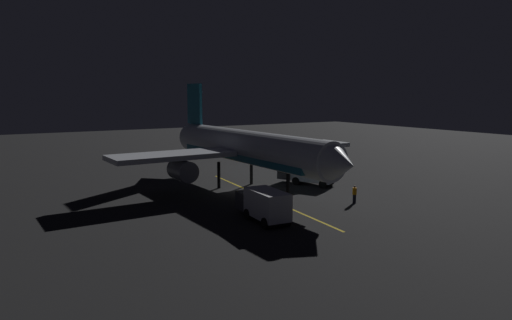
{
  "coord_description": "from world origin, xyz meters",
  "views": [
    {
      "loc": [
        24.74,
        43.09,
        10.38
      ],
      "look_at": [
        0.0,
        2.0,
        3.5
      ],
      "focal_mm": 32.72,
      "sensor_mm": 36.0,
      "label": 1
    }
  ],
  "objects_px": {
    "airliner": "(244,148)",
    "ground_crew_worker": "(355,194)",
    "traffic_cone_near_right": "(251,195)",
    "traffic_cone_under_wing": "(251,216)",
    "catering_truck": "(308,174)",
    "baggage_truck": "(264,205)",
    "traffic_cone_near_left": "(287,193)"
  },
  "relations": [
    {
      "from": "baggage_truck",
      "to": "traffic_cone_near_right",
      "type": "height_order",
      "value": "baggage_truck"
    },
    {
      "from": "ground_crew_worker",
      "to": "traffic_cone_near_left",
      "type": "bearing_deg",
      "value": -61.76
    },
    {
      "from": "catering_truck",
      "to": "traffic_cone_near_left",
      "type": "relative_size",
      "value": 12.4
    },
    {
      "from": "baggage_truck",
      "to": "traffic_cone_under_wing",
      "type": "height_order",
      "value": "baggage_truck"
    },
    {
      "from": "ground_crew_worker",
      "to": "traffic_cone_under_wing",
      "type": "bearing_deg",
      "value": -1.96
    },
    {
      "from": "airliner",
      "to": "traffic_cone_under_wing",
      "type": "height_order",
      "value": "airliner"
    },
    {
      "from": "catering_truck",
      "to": "ground_crew_worker",
      "type": "bearing_deg",
      "value": 78.86
    },
    {
      "from": "airliner",
      "to": "traffic_cone_near_right",
      "type": "height_order",
      "value": "airliner"
    },
    {
      "from": "airliner",
      "to": "traffic_cone_near_right",
      "type": "xyz_separation_m",
      "value": [
        1.41,
        4.01,
        -4.24
      ]
    },
    {
      "from": "baggage_truck",
      "to": "traffic_cone_near_left",
      "type": "height_order",
      "value": "baggage_truck"
    },
    {
      "from": "traffic_cone_near_left",
      "to": "traffic_cone_near_right",
      "type": "height_order",
      "value": "same"
    },
    {
      "from": "baggage_truck",
      "to": "traffic_cone_near_right",
      "type": "distance_m",
      "value": 8.98
    },
    {
      "from": "catering_truck",
      "to": "traffic_cone_near_right",
      "type": "xyz_separation_m",
      "value": [
        8.95,
        2.29,
        -1.0
      ]
    },
    {
      "from": "airliner",
      "to": "catering_truck",
      "type": "height_order",
      "value": "airliner"
    },
    {
      "from": "airliner",
      "to": "traffic_cone_near_left",
      "type": "distance_m",
      "value": 6.94
    },
    {
      "from": "traffic_cone_under_wing",
      "to": "baggage_truck",
      "type": "bearing_deg",
      "value": 113.9
    },
    {
      "from": "baggage_truck",
      "to": "ground_crew_worker",
      "type": "bearing_deg",
      "value": -175.81
    },
    {
      "from": "airliner",
      "to": "ground_crew_worker",
      "type": "xyz_separation_m",
      "value": [
        -5.64,
        11.39,
        -3.61
      ]
    },
    {
      "from": "traffic_cone_near_right",
      "to": "catering_truck",
      "type": "bearing_deg",
      "value": -165.63
    },
    {
      "from": "traffic_cone_near_left",
      "to": "airliner",
      "type": "bearing_deg",
      "value": -66.15
    },
    {
      "from": "traffic_cone_near_right",
      "to": "traffic_cone_under_wing",
      "type": "height_order",
      "value": "same"
    },
    {
      "from": "catering_truck",
      "to": "ground_crew_worker",
      "type": "distance_m",
      "value": 9.86
    },
    {
      "from": "airliner",
      "to": "traffic_cone_near_left",
      "type": "bearing_deg",
      "value": 113.85
    },
    {
      "from": "airliner",
      "to": "traffic_cone_under_wing",
      "type": "distance_m",
      "value": 13.03
    },
    {
      "from": "airliner",
      "to": "traffic_cone_near_right",
      "type": "distance_m",
      "value": 6.01
    },
    {
      "from": "baggage_truck",
      "to": "catering_truck",
      "type": "height_order",
      "value": "baggage_truck"
    },
    {
      "from": "traffic_cone_near_right",
      "to": "traffic_cone_near_left",
      "type": "bearing_deg",
      "value": 164.54
    },
    {
      "from": "ground_crew_worker",
      "to": "traffic_cone_near_right",
      "type": "xyz_separation_m",
      "value": [
        7.05,
        -7.37,
        -0.64
      ]
    },
    {
      "from": "traffic_cone_near_left",
      "to": "traffic_cone_near_right",
      "type": "distance_m",
      "value": 3.77
    },
    {
      "from": "traffic_cone_near_right",
      "to": "traffic_cone_under_wing",
      "type": "bearing_deg",
      "value": 59.51
    },
    {
      "from": "catering_truck",
      "to": "airliner",
      "type": "bearing_deg",
      "value": -12.85
    },
    {
      "from": "airliner",
      "to": "ground_crew_worker",
      "type": "bearing_deg",
      "value": 116.34
    }
  ]
}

